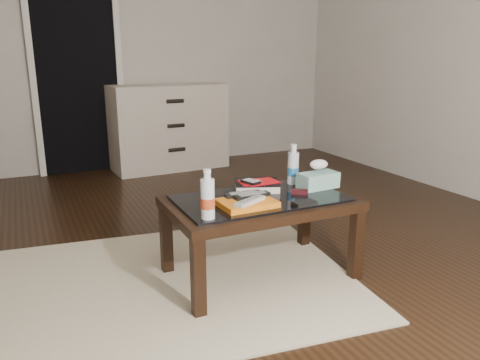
# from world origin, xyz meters

# --- Properties ---
(ground) EXTENTS (5.00, 5.00, 0.00)m
(ground) POSITION_xyz_m (0.00, 0.00, 0.00)
(ground) COLOR black
(ground) RESTS_ON ground
(doorway) EXTENTS (0.90, 0.08, 2.07)m
(doorway) POSITION_xyz_m (-0.40, 2.47, 1.02)
(doorway) COLOR black
(doorway) RESTS_ON ground
(coffee_table) EXTENTS (1.00, 0.60, 0.46)m
(coffee_table) POSITION_xyz_m (0.16, -0.48, 0.40)
(coffee_table) COLOR black
(coffee_table) RESTS_ON ground
(rug) EXTENTS (2.16, 1.72, 0.01)m
(rug) POSITION_xyz_m (-0.35, -0.37, 0.01)
(rug) COLOR #C2B797
(rug) RESTS_ON ground
(dresser) EXTENTS (1.23, 0.57, 0.90)m
(dresser) POSITION_xyz_m (0.46, 2.23, 0.45)
(dresser) COLOR beige
(dresser) RESTS_ON ground
(magazines) EXTENTS (0.29, 0.22, 0.03)m
(magazines) POSITION_xyz_m (0.03, -0.58, 0.48)
(magazines) COLOR orange
(magazines) RESTS_ON coffee_table
(remote_silver) EXTENTS (0.20, 0.13, 0.02)m
(remote_silver) POSITION_xyz_m (0.02, -0.63, 0.50)
(remote_silver) COLOR #ADADB2
(remote_silver) RESTS_ON magazines
(remote_black_front) EXTENTS (0.20, 0.06, 0.02)m
(remote_black_front) POSITION_xyz_m (0.07, -0.55, 0.50)
(remote_black_front) COLOR black
(remote_black_front) RESTS_ON magazines
(remote_black_back) EXTENTS (0.20, 0.06, 0.02)m
(remote_black_back) POSITION_xyz_m (0.04, -0.51, 0.50)
(remote_black_back) COLOR black
(remote_black_back) RESTS_ON magazines
(textbook) EXTENTS (0.31, 0.28, 0.05)m
(textbook) POSITION_xyz_m (0.21, -0.34, 0.48)
(textbook) COLOR black
(textbook) RESTS_ON coffee_table
(dvd_mailers) EXTENTS (0.21, 0.16, 0.01)m
(dvd_mailers) POSITION_xyz_m (0.20, -0.35, 0.51)
(dvd_mailers) COLOR red
(dvd_mailers) RESTS_ON textbook
(ipod) EXTENTS (0.09, 0.12, 0.02)m
(ipod) POSITION_xyz_m (0.16, -0.37, 0.52)
(ipod) COLOR black
(ipod) RESTS_ON dvd_mailers
(flip_phone) EXTENTS (0.10, 0.09, 0.02)m
(flip_phone) POSITION_xyz_m (0.39, -0.51, 0.47)
(flip_phone) COLOR black
(flip_phone) RESTS_ON coffee_table
(wallet) EXTENTS (0.12, 0.07, 0.02)m
(wallet) POSITION_xyz_m (0.30, -0.70, 0.47)
(wallet) COLOR black
(wallet) RESTS_ON coffee_table
(water_bottle_left) EXTENTS (0.07, 0.07, 0.24)m
(water_bottle_left) POSITION_xyz_m (-0.22, -0.67, 0.58)
(water_bottle_left) COLOR white
(water_bottle_left) RESTS_ON coffee_table
(water_bottle_right) EXTENTS (0.08, 0.08, 0.24)m
(water_bottle_right) POSITION_xyz_m (0.46, -0.32, 0.58)
(water_bottle_right) COLOR silver
(water_bottle_right) RESTS_ON coffee_table
(tissue_box) EXTENTS (0.24, 0.14, 0.09)m
(tissue_box) POSITION_xyz_m (0.54, -0.46, 0.51)
(tissue_box) COLOR teal
(tissue_box) RESTS_ON coffee_table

